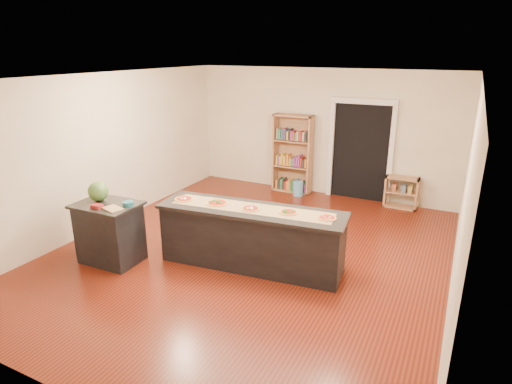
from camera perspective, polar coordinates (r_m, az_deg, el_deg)
The scene contains 17 objects.
room at distance 6.59m, azimuth -0.78°, elevation 2.80°, with size 6.00×7.00×2.80m.
doorway at distance 9.53m, azimuth 13.80°, elevation 6.01°, with size 1.40×0.09×2.21m.
kitchen_island at distance 6.53m, azimuth -0.63°, elevation -6.05°, with size 2.84×0.77×0.94m.
side_counter at distance 7.05m, azimuth -18.90°, elevation -5.10°, with size 0.97×0.71×0.96m.
bookshelf at distance 9.87m, azimuth 4.89°, elevation 5.08°, with size 0.90×0.32×1.79m, color tan.
low_shelf at distance 9.45m, azimuth 18.80°, elevation -0.03°, with size 0.67×0.29×0.67m, color tan.
waste_bin at distance 9.77m, azimuth 5.64°, elevation 0.46°, with size 0.23×0.23×0.33m, color #5C9DCE.
kraft_paper at distance 6.37m, azimuth -0.59°, elevation -2.17°, with size 2.47×0.44×0.00m, color #997F4F.
watermelon at distance 6.99m, azimuth -20.30°, elevation 0.07°, with size 0.31×0.31×0.31m, color #144214.
cutting_board at distance 6.60m, azimuth -18.54°, elevation -2.13°, with size 0.30×0.20×0.02m, color tan.
package_red at distance 6.73m, azimuth -20.45°, elevation -1.80°, with size 0.16×0.11×0.06m, color maroon.
package_teal at distance 6.69m, azimuth -16.69°, elevation -1.49°, with size 0.16×0.16×0.06m, color #195966.
pizza_a at distance 6.81m, azimuth -9.58°, elevation -0.92°, with size 0.29×0.29×0.02m.
pizza_b at distance 6.57m, azimuth -5.22°, elevation -1.46°, with size 0.32×0.32×0.02m.
pizza_c at distance 6.32m, azimuth -0.74°, elevation -2.22°, with size 0.29×0.29×0.02m.
pizza_d at distance 6.20m, azimuth 4.34°, elevation -2.70°, with size 0.28×0.28×0.02m.
pizza_e at distance 6.06m, azimuth 9.44°, elevation -3.43°, with size 0.27×0.27×0.02m.
Camera 1 is at (2.91, -5.64, 3.21)m, focal length 30.00 mm.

